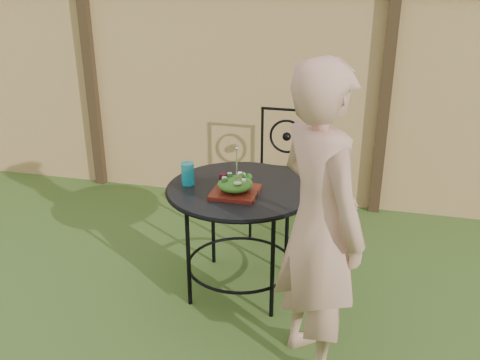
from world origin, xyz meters
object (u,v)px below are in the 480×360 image
(patio_table, at_px, (240,207))
(salad_plate, at_px, (235,192))
(patio_chair, at_px, (283,169))
(diner, at_px, (320,225))

(patio_table, xyz_separation_m, salad_plate, (-0.00, -0.11, 0.15))
(salad_plate, bearing_deg, patio_table, 87.92)
(patio_table, relative_size, patio_chair, 0.97)
(patio_chair, bearing_deg, salad_plate, -96.18)
(patio_chair, height_order, salad_plate, patio_chair)
(salad_plate, bearing_deg, patio_chair, 83.82)
(patio_table, bearing_deg, diner, -46.95)
(diner, height_order, salad_plate, diner)
(patio_chair, xyz_separation_m, salad_plate, (-0.11, -1.05, 0.23))
(patio_chair, bearing_deg, diner, -74.00)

